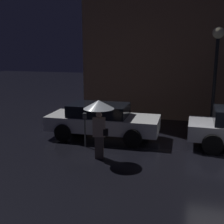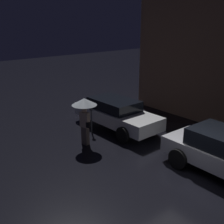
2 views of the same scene
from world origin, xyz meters
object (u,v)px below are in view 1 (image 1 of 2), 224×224
(pedestrian_with_umbrella, at_px, (99,113))
(parking_meter, at_px, (85,126))
(parked_car_white, at_px, (102,120))
(street_lamp_near, at_px, (217,55))

(pedestrian_with_umbrella, xyz_separation_m, parking_meter, (-0.85, 0.92, -0.76))
(parked_car_white, xyz_separation_m, pedestrian_with_umbrella, (0.56, -2.12, 0.81))
(parked_car_white, distance_m, pedestrian_with_umbrella, 2.34)
(parking_meter, bearing_deg, parked_car_white, 76.81)
(pedestrian_with_umbrella, relative_size, parking_meter, 1.53)
(parked_car_white, height_order, pedestrian_with_umbrella, pedestrian_with_umbrella)
(parking_meter, relative_size, street_lamp_near, 0.29)
(pedestrian_with_umbrella, bearing_deg, parked_car_white, -88.20)
(street_lamp_near, bearing_deg, parking_meter, -143.91)
(parked_car_white, bearing_deg, pedestrian_with_umbrella, -76.13)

